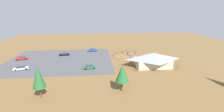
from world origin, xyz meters
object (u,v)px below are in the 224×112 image
pine_far_east (122,73)px  pine_far_west (38,77)px  bicycle_teal_yard_front (122,57)px  car_black_inner_stall (64,54)px  bike_pavilion (153,59)px  car_red_end_stall (22,58)px  bicycle_black_edge_south (135,53)px  bicycle_orange_edge_north (130,52)px  bicycle_blue_front_row (127,51)px  visitor_near_lot (156,53)px  bicycle_white_yard_left (113,57)px  visitor_at_bikes (128,53)px  bicycle_yellow_lone_west (114,54)px  bicycle_silver_by_bin (135,51)px  car_blue_near_entry (92,50)px  car_silver_mid_lot (21,68)px  trash_bin (123,52)px  lot_sign (114,54)px  car_green_by_curb (89,67)px  visitor_by_pavilion (131,54)px  bicycle_green_yard_center (117,53)px  bicycle_red_trailside (117,59)px

pine_far_east → pine_far_west: size_ratio=0.90×
bicycle_teal_yard_front → car_black_inner_stall: size_ratio=0.36×
bike_pavilion → car_red_end_stall: bike_pavilion is taller
bicycle_black_edge_south → bicycle_teal_yard_front: 10.19m
bicycle_orange_edge_north → bicycle_blue_front_row: 2.07m
car_red_end_stall → visitor_near_lot: 59.78m
bicycle_white_yard_left → visitor_at_bikes: visitor_at_bikes is taller
pine_far_east → bicycle_yellow_lone_west: size_ratio=5.39×
bicycle_silver_by_bin → car_blue_near_entry: bearing=-8.8°
car_red_end_stall → visitor_at_bikes: bearing=-176.4°
car_silver_mid_lot → car_red_end_stall: size_ratio=1.05×
trash_bin → lot_sign: size_ratio=0.41×
lot_sign → pine_far_west: size_ratio=0.28×
pine_far_west → bicycle_teal_yard_front: bearing=-128.9°
bicycle_orange_edge_north → car_blue_near_entry: bearing=-10.2°
car_silver_mid_lot → visitor_near_lot: size_ratio=2.89×
car_green_by_curb → car_blue_near_entry: (-0.35, -25.29, 0.06)m
bicycle_orange_edge_north → visitor_by_pavilion: bearing=81.5°
pine_far_west → lot_sign: bearing=-122.7°
trash_bin → bicycle_teal_yard_front: 9.25m
bicycle_green_yard_center → bicycle_red_trailside: size_ratio=1.44×
car_red_end_stall → pine_far_east: bearing=141.6°
car_silver_mid_lot → bicycle_yellow_lone_west: bearing=-155.5°
car_green_by_curb → visitor_near_lot: 34.00m
bike_pavilion → car_red_end_stall: 54.36m
bicycle_red_trailside → bicycle_teal_yard_front: 3.54m
bicycle_black_edge_south → car_blue_near_entry: 22.13m
lot_sign → bicycle_black_edge_south: (-10.84, -3.82, -1.05)m
car_black_inner_stall → visitor_at_bikes: (-29.76, 2.44, 0.14)m
bicycle_orange_edge_north → car_blue_near_entry: size_ratio=0.34×
bike_pavilion → visitor_near_lot: size_ratio=8.50×
lot_sign → pine_far_east: bearing=87.4°
visitor_near_lot → visitor_by_pavilion: bearing=1.2°
bicycle_green_yard_center → bicycle_silver_by_bin: (-9.44, -1.98, -0.01)m
trash_bin → visitor_by_pavilion: (-2.69, 6.13, 0.42)m
bicycle_silver_by_bin → car_red_end_stall: car_red_end_stall is taller
bicycle_silver_by_bin → bicycle_orange_edge_north: size_ratio=0.95×
bicycle_red_trailside → bicycle_blue_front_row: bearing=-115.3°
car_silver_mid_lot → car_blue_near_entry: (-24.31, -24.06, 0.09)m
pine_far_west → car_red_end_stall: 37.21m
bicycle_black_edge_south → car_silver_mid_lot: (45.39, 17.33, 0.32)m
pine_far_east → bicycle_white_yard_left: (-0.77, -29.03, -4.45)m
bicycle_silver_by_bin → bicycle_orange_edge_north: 2.52m
car_green_by_curb → pine_far_east: bearing=118.4°
bicycle_teal_yard_front → car_red_end_stall: size_ratio=0.35×
car_blue_near_entry → visitor_by_pavilion: size_ratio=2.88×
car_black_inner_stall → car_red_end_stall: size_ratio=0.98×
bicycle_white_yard_left → lot_sign: bearing=-104.7°
bicycle_green_yard_center → visitor_near_lot: size_ratio=0.99×
lot_sign → visitor_by_pavilion: bearing=-179.5°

